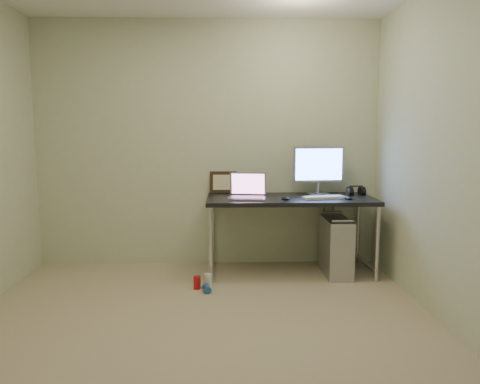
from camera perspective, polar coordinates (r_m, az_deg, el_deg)
floor at (r=3.39m, az=-4.91°, el=-16.87°), size 3.50×3.50×0.00m
wall_back at (r=4.83m, az=-3.96°, el=5.80°), size 3.50×0.02×2.50m
wall_right at (r=3.46m, az=25.28°, el=4.37°), size 0.02×3.50×2.50m
desk at (r=4.58m, az=6.13°, el=-1.60°), size 1.62×0.71×0.75m
tower_computer at (r=4.66m, az=11.63°, el=-6.53°), size 0.23×0.53×0.59m
cable_a at (r=4.99m, az=10.07°, el=-4.09°), size 0.01×0.16×0.69m
cable_b at (r=4.99m, az=11.13°, el=-4.34°), size 0.02×0.11×0.71m
can_red at (r=4.23m, az=-5.26°, el=-10.93°), size 0.07×0.07×0.12m
can_white at (r=4.24m, az=-3.91°, el=-10.76°), size 0.10×0.10×0.13m
can_blue at (r=4.15m, az=-4.08°, el=-11.68°), size 0.09×0.12×0.06m
laptop at (r=4.45m, az=0.90°, el=-0.06°), size 0.39×0.33×0.24m
monitor at (r=4.75m, az=9.56°, el=3.08°), size 0.52×0.17×0.49m
keyboard at (r=4.51m, az=10.16°, el=-0.67°), size 0.42×0.21×0.02m
mouse_right at (r=4.52m, az=13.10°, el=-0.65°), size 0.08×0.11×0.03m
mouse_left at (r=4.40m, az=5.53°, el=-0.68°), size 0.10×0.13×0.04m
headphones at (r=4.83m, az=13.93°, el=0.02°), size 0.19×0.11×0.12m
picture_frame at (r=4.83m, az=-2.05°, el=1.20°), size 0.28×0.09×0.23m
webcam at (r=4.80m, az=0.43°, el=0.93°), size 0.05×0.04×0.13m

